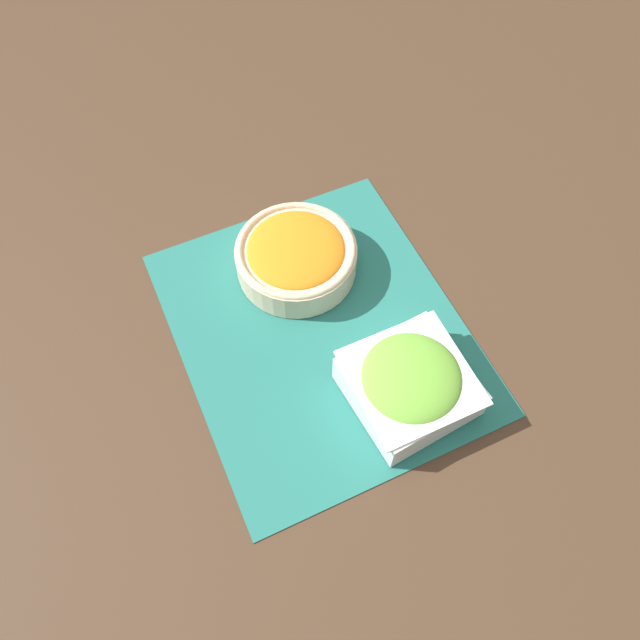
% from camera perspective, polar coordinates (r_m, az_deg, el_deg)
% --- Properties ---
extents(ground_plane, '(3.00, 3.00, 0.00)m').
position_cam_1_polar(ground_plane, '(0.94, 0.00, -1.05)').
color(ground_plane, '#422D1E').
extents(placemat, '(0.49, 0.41, 0.00)m').
position_cam_1_polar(placemat, '(0.94, 0.00, -0.99)').
color(placemat, '#236B60').
rests_on(placemat, ground_plane).
extents(carrot_bowl, '(0.19, 0.19, 0.06)m').
position_cam_1_polar(carrot_bowl, '(0.97, -2.19, 5.91)').
color(carrot_bowl, beige).
rests_on(carrot_bowl, placemat).
extents(lettuce_bowl, '(0.17, 0.17, 0.08)m').
position_cam_1_polar(lettuce_bowl, '(0.86, 8.20, -5.75)').
color(lettuce_bowl, white).
rests_on(lettuce_bowl, placemat).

